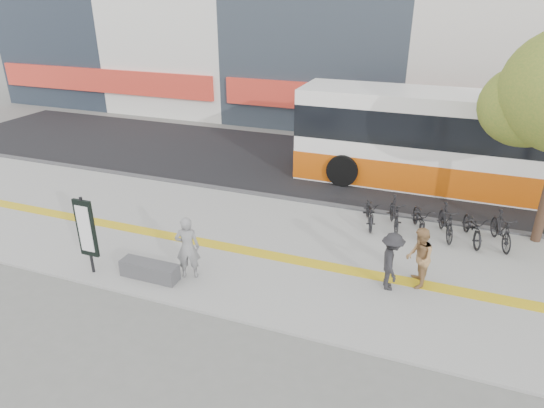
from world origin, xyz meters
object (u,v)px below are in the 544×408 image
at_px(pedestrian_tan, 419,258).
at_px(pedestrian_dark, 391,261).
at_px(bus, 476,146).
at_px(signboard, 86,230).
at_px(bench, 150,270).
at_px(seated_woman, 188,248).

xyz_separation_m(pedestrian_tan, pedestrian_dark, (-0.63, -0.37, -0.03)).
height_order(bus, pedestrian_tan, bus).
height_order(signboard, bus, bus).
bearing_deg(pedestrian_tan, signboard, -84.27).
xyz_separation_m(bench, pedestrian_tan, (6.60, 2.13, 0.58)).
distance_m(bench, pedestrian_dark, 6.25).
height_order(signboard, pedestrian_tan, signboard).
height_order(bench, seated_woman, seated_woman).
distance_m(signboard, pedestrian_tan, 8.57).
bearing_deg(pedestrian_tan, pedestrian_dark, -70.72).
distance_m(pedestrian_tan, pedestrian_dark, 0.73).
height_order(bench, pedestrian_dark, pedestrian_dark).
distance_m(signboard, seated_woman, 2.68).
xyz_separation_m(bus, pedestrian_tan, (-1.32, -7.57, -0.85)).
distance_m(bus, pedestrian_tan, 7.73).
height_order(signboard, seated_woman, signboard).
relative_size(bench, seated_woman, 0.92).
bearing_deg(signboard, bench, 10.81).
height_order(seated_woman, pedestrian_tan, seated_woman).
xyz_separation_m(signboard, pedestrian_dark, (7.57, 2.07, -0.51)).
xyz_separation_m(bench, pedestrian_dark, (5.97, 1.76, 0.55)).
bearing_deg(signboard, bus, 46.43).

